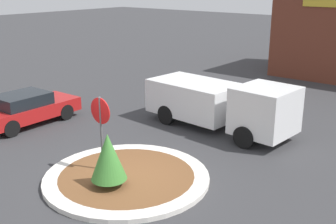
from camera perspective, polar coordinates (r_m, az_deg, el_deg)
ground_plane at (r=12.99m, az=-5.59°, el=-9.07°), size 120.00×120.00×0.00m
traffic_island at (r=12.96m, az=-5.60°, el=-8.78°), size 5.01×5.01×0.15m
stop_sign at (r=12.80m, az=-9.10°, el=-1.18°), size 0.81×0.07×2.48m
island_shrub at (r=12.00m, az=-8.10°, el=-6.00°), size 1.03×1.03×1.57m
utility_truck at (r=16.88m, az=7.01°, el=1.24°), size 6.30×2.61×2.08m
parked_sedan_red at (r=18.44m, az=-18.67°, el=0.48°), size 1.94×4.32×1.34m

